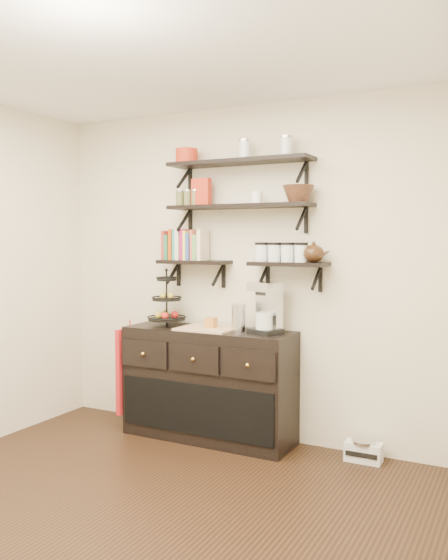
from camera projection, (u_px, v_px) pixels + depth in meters
floor at (115, 523)px, 3.40m from camera, size 3.50×3.50×0.00m
ceiling at (108, 41)px, 3.21m from camera, size 3.50×3.50×0.02m
back_wall at (246, 273)px, 4.85m from camera, size 3.50×0.02×2.70m
right_wall at (443, 305)px, 2.50m from camera, size 0.02×3.50×2.70m
shelf_top at (239, 162)px, 4.67m from camera, size 1.20×0.27×0.23m
shelf_mid at (239, 207)px, 4.70m from camera, size 1.20×0.27×0.23m
shelf_low_left at (194, 263)px, 4.94m from camera, size 0.60×0.25×0.23m
shelf_low_right at (289, 265)px, 4.55m from camera, size 0.60×0.25×0.23m
cookbooks at (187, 246)px, 4.95m from camera, size 0.40×0.15×0.26m
glass_canisters at (281, 253)px, 4.57m from camera, size 0.43×0.10×0.13m
sideboard at (209, 384)px, 4.81m from camera, size 1.40×0.50×0.92m
fruit_stand at (167, 307)px, 4.95m from camera, size 0.31×0.31×0.46m
candle at (211, 322)px, 4.76m from camera, size 0.08×0.08×0.08m
coffee_maker at (267, 309)px, 4.56m from camera, size 0.27×0.27×0.40m
thermal_carafe at (239, 318)px, 4.62m from camera, size 0.11×0.11×0.22m
apron at (128, 370)px, 5.05m from camera, size 0.04×0.31×0.72m
radio at (364, 451)px, 4.33m from camera, size 0.27×0.18×0.16m
recipe_box at (201, 192)px, 4.84m from camera, size 0.16×0.07×0.22m
walnut_bowl at (298, 194)px, 4.46m from camera, size 0.24×0.24×0.13m
ramekins at (257, 198)px, 4.62m from camera, size 0.09×0.09×0.10m
teapot at (314, 252)px, 4.45m from camera, size 0.24×0.20×0.16m
red_pot at (187, 156)px, 4.89m from camera, size 0.18×0.18×0.12m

